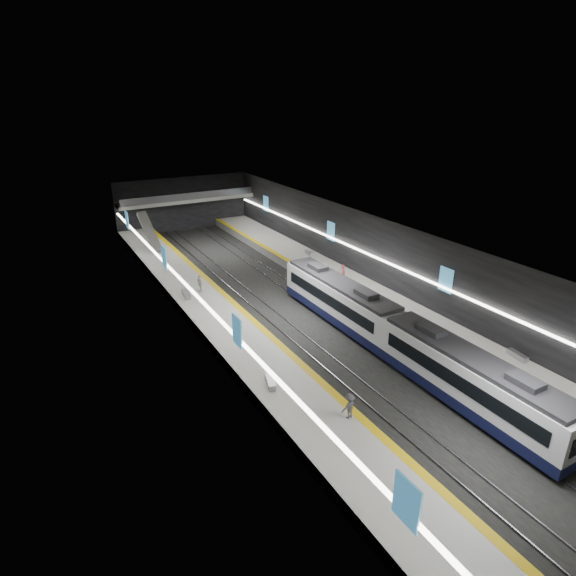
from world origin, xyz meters
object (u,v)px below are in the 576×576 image
bench_left_far (186,294)px  passenger_left_b (349,406)px  bench_right_near (517,355)px  bench_left_near (270,382)px  passenger_right_a (343,273)px  bench_right_far (309,253)px  train (394,332)px  passenger_left_a (200,283)px  escalator (149,232)px

bench_left_far → passenger_left_b: 23.46m
bench_left_far → bench_right_near: size_ratio=1.13×
bench_right_near → passenger_left_b: (-15.45, 0.34, 0.64)m
bench_left_near → passenger_right_a: bearing=58.0°
bench_right_far → bench_right_near: bearing=-80.4°
train → passenger_right_a: size_ratio=16.26×
bench_left_near → passenger_left_b: 6.22m
train → passenger_right_a: bearing=71.1°
passenger_left_a → passenger_left_b: bearing=-2.5°
passenger_right_a → bench_right_far: bearing=5.1°
bench_left_near → passenger_left_b: (2.60, -5.61, 0.64)m
train → passenger_right_a: 14.28m
passenger_left_b → passenger_right_a: bearing=-129.1°
train → escalator: 37.50m
bench_left_far → bench_right_far: 18.25m
bench_right_far → passenger_right_a: (-1.57, -9.37, 0.72)m
bench_right_near → passenger_left_b: 15.46m
passenger_left_b → bench_right_far: bearing=-122.0°
bench_right_far → passenger_left_b: (-14.64, -28.57, 0.65)m
bench_left_near → bench_left_far: bench_left_far is taller
passenger_left_a → escalator: bearing=176.0°
escalator → bench_right_far: (16.20, -13.25, -1.70)m
escalator → train: bearing=-74.5°
passenger_left_a → bench_left_near: bearing=-9.8°
bench_left_far → bench_left_near: bearing=-82.6°
bench_right_near → passenger_right_a: 19.70m
escalator → passenger_left_a: 17.93m
bench_right_near → passenger_left_b: bearing=-173.5°
bench_left_near → passenger_left_a: passenger_left_a is taller
train → escalator: size_ratio=3.76×
escalator → bench_right_near: escalator is taller
train → bench_right_far: train is taller
passenger_right_a → passenger_left_b: size_ratio=1.09×
bench_left_far → passenger_right_a: bearing=-7.8°
bench_left_near → passenger_right_a: size_ratio=0.94×
train → bench_right_far: 23.72m
bench_right_near → passenger_right_a: size_ratio=0.95×
escalator → passenger_left_a: (0.40, -17.90, -1.00)m
bench_right_near → train: bearing=147.0°
escalator → passenger_left_b: (1.55, -41.82, -1.05)m
escalator → bench_right_near: 45.50m
train → passenger_left_b: bearing=-146.0°
bench_right_far → passenger_left_b: bearing=-109.1°
bench_left_far → passenger_right_a: (15.90, -4.08, 0.68)m
escalator → bench_left_far: escalator is taller
passenger_left_a → passenger_left_b: size_ratio=1.05×
escalator → bench_right_near: (17.00, -42.17, -1.68)m
escalator → bench_left_far: (-1.27, -18.54, -1.66)m
train → bench_left_near: size_ratio=17.36×
bench_right_near → bench_right_far: 28.92m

